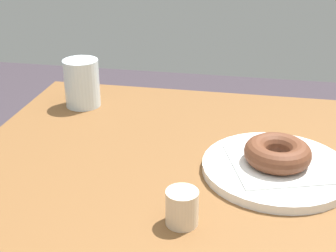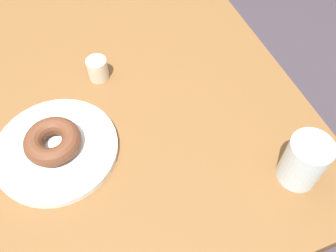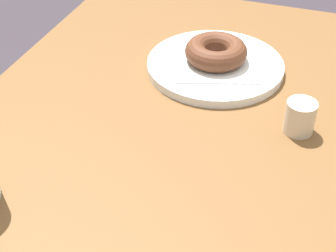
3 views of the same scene
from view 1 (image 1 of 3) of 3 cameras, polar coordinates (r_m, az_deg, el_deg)
The scene contains 5 objects.
plate_chocolate_ring at distance 0.78m, azimuth 12.94°, elevation -5.03°, with size 0.24×0.24×0.01m, color white.
napkin_chocolate_ring at distance 0.78m, azimuth 13.00°, elevation -4.47°, with size 0.14×0.14×0.00m, color white.
donut_chocolate_ring at distance 0.77m, azimuth 13.14°, elevation -3.21°, with size 0.11×0.11×0.04m, color #582F1D.
water_glass at distance 1.02m, azimuth -10.40°, elevation 5.15°, with size 0.07×0.07×0.10m, color silver.
sugar_jar at distance 0.64m, azimuth 1.71°, elevation -9.85°, with size 0.04×0.04×0.05m, color beige.
Camera 1 is at (-0.41, -0.07, 1.17)m, focal length 50.24 mm.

